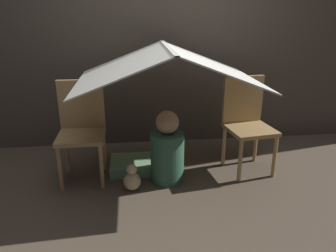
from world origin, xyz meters
TOP-DOWN VIEW (x-y plane):
  - ground_plane at (0.00, 0.00)m, footprint 8.80×8.80m
  - wall_back at (0.00, 0.97)m, footprint 7.00×0.05m
  - chair_left at (-0.77, 0.20)m, footprint 0.41×0.41m
  - chair_right at (0.76, 0.20)m, footprint 0.46×0.46m
  - sheet_canopy at (0.00, 0.12)m, footprint 1.54×1.10m
  - person_front at (-0.02, 0.02)m, footprint 0.30×0.30m
  - floor_cushion at (-0.31, 0.26)m, footprint 0.47×0.37m
  - plush_toy at (-0.34, -0.11)m, footprint 0.15×0.15m

SIDE VIEW (x-z plane):
  - ground_plane at x=0.00m, z-range 0.00..0.00m
  - floor_cushion at x=-0.31m, z-range 0.00..0.10m
  - plush_toy at x=-0.34m, z-range -0.02..0.22m
  - person_front at x=-0.02m, z-range -0.05..0.61m
  - chair_left at x=-0.77m, z-range 0.04..0.93m
  - chair_right at x=0.76m, z-range 0.04..0.93m
  - sheet_canopy at x=0.00m, z-range 0.88..1.19m
  - wall_back at x=0.00m, z-range 0.00..2.50m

